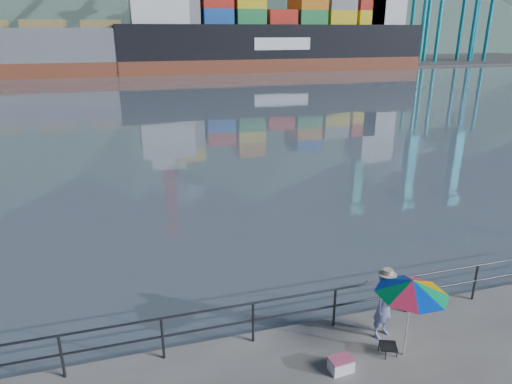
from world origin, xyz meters
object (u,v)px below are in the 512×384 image
beach_umbrella (412,287)px  container_ship (283,35)px  fisherman (384,306)px  bulk_carrier (68,47)px  cooler_bag (341,365)px

beach_umbrella → container_ship: 78.24m
fisherman → container_ship: bearing=48.8°
container_ship → bulk_carrier: bearing=179.9°
beach_umbrella → cooler_bag: beach_umbrella is taller
fisherman → cooler_bag: fisherman is taller
fisherman → beach_umbrella: 1.17m
fisherman → cooler_bag: 1.77m
beach_umbrella → bulk_carrier: bearing=99.5°
beach_umbrella → cooler_bag: 2.19m
fisherman → container_ship: size_ratio=0.03×
beach_umbrella → bulk_carrier: (-12.42, 74.46, 2.43)m
cooler_bag → bulk_carrier: bulk_carrier is taller
beach_umbrella → fisherman: bearing=97.9°
bulk_carrier → beach_umbrella: bearing=-80.5°
cooler_bag → bulk_carrier: (-10.88, 74.52, 3.98)m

